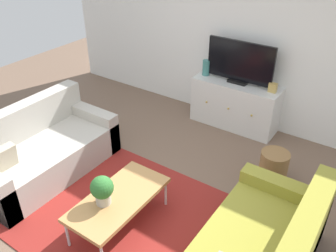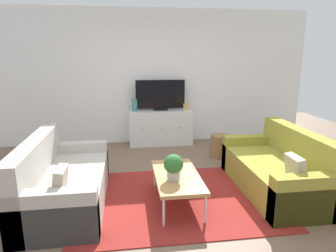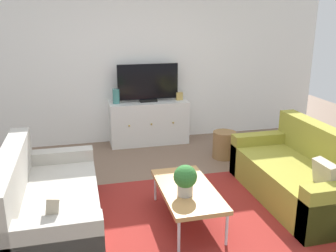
{
  "view_description": "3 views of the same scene",
  "coord_description": "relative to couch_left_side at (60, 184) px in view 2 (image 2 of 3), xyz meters",
  "views": [
    {
      "loc": [
        1.91,
        -2.18,
        2.85
      ],
      "look_at": [
        0.0,
        0.61,
        0.78
      ],
      "focal_mm": 37.91,
      "sensor_mm": 36.0,
      "label": 1
    },
    {
      "loc": [
        -0.6,
        -3.6,
        1.83
      ],
      "look_at": [
        0.0,
        0.61,
        0.78
      ],
      "focal_mm": 31.68,
      "sensor_mm": 36.0,
      "label": 2
    },
    {
      "loc": [
        -1.03,
        -3.55,
        2.08
      ],
      "look_at": [
        0.0,
        0.61,
        0.78
      ],
      "focal_mm": 39.76,
      "sensor_mm": 36.0,
      "label": 3
    }
  ],
  "objects": [
    {
      "name": "coffee_table",
      "position": [
        1.43,
        -0.15,
        0.07
      ],
      "size": [
        0.54,
        1.09,
        0.38
      ],
      "color": "#B7844C",
      "rests_on": "ground_plane"
    },
    {
      "name": "wicker_basket",
      "position": [
        2.48,
        1.44,
        -0.08
      ],
      "size": [
        0.34,
        0.34,
        0.4
      ],
      "primitive_type": "cylinder",
      "color": "olive",
      "rests_on": "ground_plane"
    },
    {
      "name": "mantel_clock",
      "position": [
        2.04,
        2.37,
        0.49
      ],
      "size": [
        0.11,
        0.07,
        0.13
      ],
      "primitive_type": "cube",
      "color": "tan",
      "rests_on": "tv_console"
    },
    {
      "name": "couch_left_side",
      "position": [
        0.0,
        0.0,
        0.0
      ],
      "size": [
        0.89,
        1.76,
        0.84
      ],
      "color": "#B2ADA3",
      "rests_on": "ground_plane"
    },
    {
      "name": "area_rug",
      "position": [
        1.44,
        -0.05,
        -0.27
      ],
      "size": [
        2.5,
        1.9,
        0.01
      ],
      "primitive_type": "cube",
      "color": "maroon",
      "rests_on": "ground_plane"
    },
    {
      "name": "tv_console",
      "position": [
        1.52,
        2.37,
        0.07
      ],
      "size": [
        1.28,
        0.47,
        0.71
      ],
      "color": "silver",
      "rests_on": "ground_plane"
    },
    {
      "name": "wall_back",
      "position": [
        1.44,
        2.65,
        1.07
      ],
      "size": [
        6.4,
        0.12,
        2.7
      ],
      "primitive_type": "cube",
      "color": "white",
      "rests_on": "ground_plane"
    },
    {
      "name": "couch_right_side",
      "position": [
        2.88,
        0.0,
        0.0
      ],
      "size": [
        0.89,
        1.76,
        0.84
      ],
      "color": "olive",
      "rests_on": "ground_plane"
    },
    {
      "name": "glass_vase",
      "position": [
        1.0,
        2.37,
        0.54
      ],
      "size": [
        0.11,
        0.11,
        0.23
      ],
      "primitive_type": "cylinder",
      "color": "teal",
      "rests_on": "tv_console"
    },
    {
      "name": "ground_plane",
      "position": [
        1.44,
        0.1,
        -0.28
      ],
      "size": [
        10.0,
        10.0,
        0.0
      ],
      "primitive_type": "plane",
      "color": "brown"
    },
    {
      "name": "flat_screen_tv",
      "position": [
        1.52,
        2.39,
        0.73
      ],
      "size": [
        0.99,
        0.16,
        0.61
      ],
      "color": "black",
      "rests_on": "tv_console"
    },
    {
      "name": "potted_plant",
      "position": [
        1.36,
        -0.29,
        0.27
      ],
      "size": [
        0.23,
        0.23,
        0.31
      ],
      "color": "#B7B2A8",
      "rests_on": "coffee_table"
    }
  ]
}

